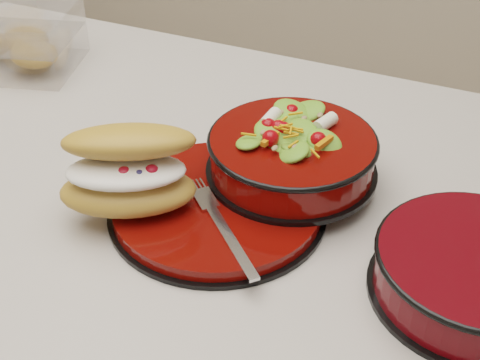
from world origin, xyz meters
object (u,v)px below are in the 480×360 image
at_px(pastry_box, 9,40).
at_px(dinner_plate, 218,206).
at_px(salad_bowl, 292,149).
at_px(extra_bowl, 477,272).
at_px(fork, 223,228).
at_px(croissant, 129,170).

bearing_deg(pastry_box, dinner_plate, -40.65).
xyz_separation_m(salad_bowl, extra_bowl, (0.23, -0.10, -0.02)).
relative_size(dinner_plate, pastry_box, 1.05).
xyz_separation_m(salad_bowl, fork, (-0.03, -0.13, -0.03)).
relative_size(dinner_plate, salad_bowl, 1.23).
distance_m(pastry_box, extra_bowl, 0.79).
bearing_deg(fork, salad_bowl, 30.41).
bearing_deg(salad_bowl, dinner_plate, -124.07).
relative_size(pastry_box, extra_bowl, 1.16).
xyz_separation_m(croissant, pastry_box, (-0.39, 0.26, -0.02)).
distance_m(salad_bowl, croissant, 0.20).
bearing_deg(croissant, dinner_plate, 0.86).
bearing_deg(fork, croissant, 133.35).
xyz_separation_m(croissant, extra_bowl, (0.38, 0.03, -0.04)).
xyz_separation_m(fork, extra_bowl, (0.26, 0.03, 0.01)).
height_order(pastry_box, extra_bowl, pastry_box).
xyz_separation_m(dinner_plate, fork, (0.03, -0.04, 0.01)).
distance_m(croissant, fork, 0.12).
distance_m(dinner_plate, salad_bowl, 0.11).
bearing_deg(salad_bowl, extra_bowl, -22.72).
bearing_deg(extra_bowl, croissant, -174.86).
distance_m(dinner_plate, croissant, 0.11).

